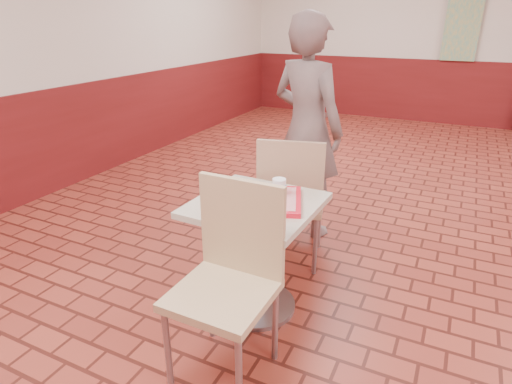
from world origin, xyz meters
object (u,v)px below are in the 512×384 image
at_px(chair_main_back, 292,196).
at_px(ring_donut, 245,190).
at_px(chair_main_front, 230,271).
at_px(long_john_donut, 262,198).
at_px(main_table, 256,238).
at_px(paper_cup, 279,187).
at_px(serving_tray, 256,200).
at_px(customer, 307,129).

bearing_deg(chair_main_back, ring_donut, 67.69).
bearing_deg(chair_main_back, chair_main_front, 81.14).
bearing_deg(ring_donut, long_john_donut, -27.58).
bearing_deg(main_table, chair_main_back, 90.41).
bearing_deg(chair_main_front, chair_main_back, 95.68).
bearing_deg(chair_main_front, long_john_donut, 94.51).
height_order(long_john_donut, paper_cup, paper_cup).
distance_m(chair_main_back, serving_tray, 0.59).
distance_m(chair_main_back, customer, 0.65).
relative_size(chair_main_front, serving_tray, 1.95).
bearing_deg(ring_donut, chair_main_back, 81.48).
relative_size(chair_main_front, long_john_donut, 6.39).
bearing_deg(chair_main_front, customer, 97.64).
height_order(chair_main_front, customer, customer).
distance_m(serving_tray, ring_donut, 0.09).
distance_m(customer, serving_tray, 1.12).
relative_size(customer, long_john_donut, 11.29).
bearing_deg(main_table, paper_cup, 37.20).
distance_m(chair_main_front, paper_cup, 0.58).
height_order(chair_main_front, chair_main_back, chair_main_front).
bearing_deg(paper_cup, main_table, -142.80).
distance_m(main_table, ring_donut, 0.29).
relative_size(chair_main_back, customer, 0.55).
bearing_deg(ring_donut, chair_main_front, -70.88).
relative_size(chair_main_back, serving_tray, 1.90).
relative_size(chair_main_front, customer, 0.57).
xyz_separation_m(customer, paper_cup, (0.21, -1.03, -0.07)).
bearing_deg(long_john_donut, chair_main_back, 95.72).
relative_size(main_table, chair_main_back, 0.75).
height_order(chair_main_back, long_john_donut, chair_main_back).
relative_size(chair_main_back, long_john_donut, 6.23).
relative_size(chair_main_back, paper_cup, 9.70).
bearing_deg(main_table, chair_main_front, -79.53).
distance_m(customer, paper_cup, 1.05).
height_order(chair_main_front, ring_donut, chair_main_front).
distance_m(main_table, chair_main_back, 0.56).
xyz_separation_m(main_table, customer, (-0.11, 1.11, 0.38)).
height_order(serving_tray, long_john_donut, long_john_donut).
distance_m(chair_main_back, ring_donut, 0.58).
bearing_deg(customer, main_table, 113.06).
height_order(chair_main_front, long_john_donut, chair_main_front).
relative_size(chair_main_front, ring_donut, 9.18).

